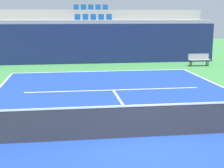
# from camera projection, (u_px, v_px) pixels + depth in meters

# --- Properties ---
(ground_plane) EXTENTS (80.00, 80.00, 0.00)m
(ground_plane) POSITION_uv_depth(u_px,v_px,m) (144.00, 137.00, 9.92)
(ground_plane) COLOR #387A3D
(court_surface) EXTENTS (11.00, 24.00, 0.01)m
(court_surface) POSITION_uv_depth(u_px,v_px,m) (144.00, 137.00, 9.92)
(court_surface) COLOR navy
(court_surface) RESTS_ON ground_plane
(baseline_far) EXTENTS (11.00, 0.10, 0.00)m
(baseline_far) POSITION_uv_depth(u_px,v_px,m) (101.00, 71.00, 21.52)
(baseline_far) COLOR white
(baseline_far) RESTS_ON court_surface
(service_line_far) EXTENTS (8.26, 0.10, 0.00)m
(service_line_far) POSITION_uv_depth(u_px,v_px,m) (113.00, 90.00, 16.13)
(service_line_far) COLOR white
(service_line_far) RESTS_ON court_surface
(centre_service_line) EXTENTS (0.10, 6.40, 0.00)m
(centre_service_line) POSITION_uv_depth(u_px,v_px,m) (125.00, 108.00, 13.03)
(centre_service_line) COLOR white
(centre_service_line) RESTS_ON court_surface
(back_wall) EXTENTS (17.96, 0.30, 2.88)m
(back_wall) POSITION_uv_depth(u_px,v_px,m) (95.00, 44.00, 24.87)
(back_wall) COLOR navy
(back_wall) RESTS_ON ground_plane
(stands_tier_lower) EXTENTS (17.96, 2.40, 3.15)m
(stands_tier_lower) POSITION_uv_depth(u_px,v_px,m) (94.00, 41.00, 26.16)
(stands_tier_lower) COLOR #9E9E99
(stands_tier_lower) RESTS_ON ground_plane
(stands_tier_upper) EXTENTS (17.96, 2.40, 3.93)m
(stands_tier_upper) POSITION_uv_depth(u_px,v_px,m) (91.00, 34.00, 28.41)
(stands_tier_upper) COLOR #9E9E99
(stands_tier_upper) RESTS_ON ground_plane
(seating_row_lower) EXTENTS (2.86, 0.44, 0.44)m
(seating_row_lower) POSITION_uv_depth(u_px,v_px,m) (93.00, 18.00, 25.91)
(seating_row_lower) COLOR #145193
(seating_row_lower) RESTS_ON stands_tier_lower
(seating_row_upper) EXTENTS (2.86, 0.44, 0.44)m
(seating_row_upper) POSITION_uv_depth(u_px,v_px,m) (91.00, 8.00, 28.09)
(seating_row_upper) COLOR #145193
(seating_row_upper) RESTS_ON stands_tier_upper
(tennis_net) EXTENTS (11.08, 0.08, 1.07)m
(tennis_net) POSITION_uv_depth(u_px,v_px,m) (144.00, 120.00, 9.82)
(tennis_net) COLOR black
(tennis_net) RESTS_ON court_surface
(player_bench) EXTENTS (1.50, 0.40, 0.85)m
(player_bench) POSITION_uv_depth(u_px,v_px,m) (199.00, 59.00, 23.76)
(player_bench) COLOR #99999E
(player_bench) RESTS_ON ground_plane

